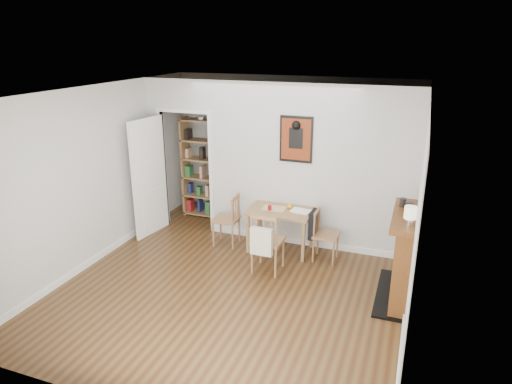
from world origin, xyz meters
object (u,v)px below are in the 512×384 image
at_px(ceramic_jar_b, 403,202).
at_px(chair_left, 226,220).
at_px(red_glass, 270,208).
at_px(notebook, 301,211).
at_px(orange_fruit, 289,206).
at_px(ceramic_jar_a, 409,207).
at_px(chair_right, 325,235).
at_px(bookshelf, 203,169).
at_px(fireplace, 404,254).
at_px(mantel_lamp, 410,214).
at_px(chair_front, 268,241).
at_px(dining_table, 280,215).

bearing_deg(ceramic_jar_b, chair_left, 170.94).
xyz_separation_m(red_glass, notebook, (0.47, 0.12, -0.03)).
xyz_separation_m(chair_left, orange_fruit, (1.01, 0.19, 0.29)).
distance_m(chair_left, red_glass, 0.79).
bearing_deg(ceramic_jar_a, chair_right, 153.03).
height_order(bookshelf, orange_fruit, bookshelf).
bearing_deg(ceramic_jar_b, notebook, 159.10).
height_order(fireplace, ceramic_jar_a, ceramic_jar_a).
relative_size(chair_right, orange_fruit, 9.93).
bearing_deg(ceramic_jar_b, bookshelf, 157.75).
relative_size(bookshelf, red_glass, 23.25).
relative_size(fireplace, mantel_lamp, 5.46).
bearing_deg(chair_right, chair_front, -138.07).
height_order(dining_table, chair_left, chair_left).
relative_size(bookshelf, notebook, 6.33).
xyz_separation_m(red_glass, orange_fruit, (0.27, 0.17, -0.00)).
bearing_deg(fireplace, chair_front, 178.06).
bearing_deg(chair_left, dining_table, 5.66).
distance_m(chair_left, mantel_lamp, 3.12).
bearing_deg(orange_fruit, chair_right, -17.17).
height_order(fireplace, ceramic_jar_b, ceramic_jar_b).
bearing_deg(orange_fruit, fireplace, -26.36).
distance_m(notebook, ceramic_jar_b, 1.68).
relative_size(chair_right, chair_front, 0.86).
height_order(chair_left, red_glass, chair_left).
xyz_separation_m(chair_front, notebook, (0.28, 0.77, 0.22)).
bearing_deg(dining_table, mantel_lamp, -30.76).
height_order(chair_right, fireplace, fireplace).
relative_size(fireplace, ceramic_jar_a, 10.13).
bearing_deg(bookshelf, red_glass, -31.95).
height_order(fireplace, mantel_lamp, mantel_lamp).
bearing_deg(bookshelf, ceramic_jar_b, -22.25).
height_order(chair_front, red_glass, chair_front).
bearing_deg(chair_front, fireplace, -1.94).
bearing_deg(chair_front, notebook, 70.21).
height_order(chair_left, chair_right, chair_left).
bearing_deg(fireplace, orange_fruit, 153.64).
distance_m(red_glass, notebook, 0.48).
distance_m(dining_table, orange_fruit, 0.20).
height_order(chair_left, ceramic_jar_a, ceramic_jar_a).
distance_m(dining_table, bookshelf, 2.06).
bearing_deg(bookshelf, orange_fruit, -24.10).
bearing_deg(ceramic_jar_b, dining_table, 163.97).
xyz_separation_m(fireplace, red_glass, (-2.05, 0.71, 0.11)).
xyz_separation_m(dining_table, ceramic_jar_a, (1.89, -0.68, 0.62)).
height_order(orange_fruit, mantel_lamp, mantel_lamp).
height_order(chair_left, mantel_lamp, mantel_lamp).
relative_size(dining_table, fireplace, 0.80).
height_order(chair_left, chair_front, chair_front).
bearing_deg(chair_left, chair_right, -0.10).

